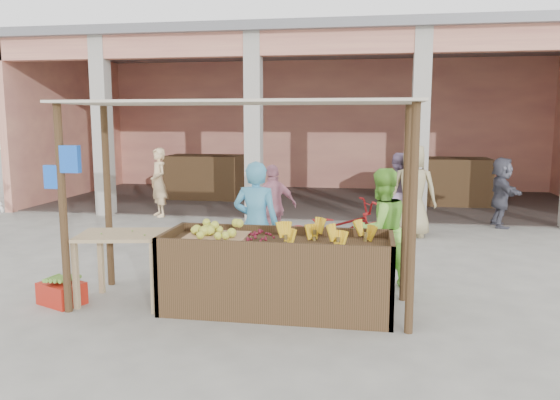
% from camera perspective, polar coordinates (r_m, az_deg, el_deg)
% --- Properties ---
extents(ground, '(60.00, 60.00, 0.00)m').
position_cam_1_polar(ground, '(6.53, -4.69, -11.12)').
color(ground, slate).
rests_on(ground, ground).
extents(market_building, '(14.40, 6.40, 4.20)m').
position_cam_1_polar(market_building, '(14.97, 3.95, 10.40)').
color(market_building, '#ED9E7C').
rests_on(market_building, ground).
extents(fruit_stall, '(2.60, 0.95, 0.80)m').
position_cam_1_polar(fruit_stall, '(6.31, -0.28, -7.98)').
color(fruit_stall, '#4C331E').
rests_on(fruit_stall, ground).
extents(stall_awning, '(4.09, 1.35, 2.39)m').
position_cam_1_polar(stall_awning, '(6.22, -4.90, 6.52)').
color(stall_awning, '#4C331E').
rests_on(stall_awning, ground).
extents(banana_heap, '(0.99, 0.54, 0.18)m').
position_cam_1_polar(banana_heap, '(6.15, 4.59, -3.71)').
color(banana_heap, yellow).
rests_on(banana_heap, fruit_stall).
extents(melon_tray, '(0.70, 0.60, 0.19)m').
position_cam_1_polar(melon_tray, '(6.32, -6.67, -3.44)').
color(melon_tray, '#A17753').
rests_on(melon_tray, fruit_stall).
extents(berry_heap, '(0.43, 0.35, 0.14)m').
position_cam_1_polar(berry_heap, '(6.28, -2.13, -3.65)').
color(berry_heap, maroon).
rests_on(berry_heap, fruit_stall).
extents(side_table, '(1.16, 0.89, 0.85)m').
position_cam_1_polar(side_table, '(6.73, -15.92, -4.54)').
color(side_table, tan).
rests_on(side_table, ground).
extents(papaya_pile, '(0.67, 0.38, 0.19)m').
position_cam_1_polar(papaya_pile, '(6.68, -16.00, -2.56)').
color(papaya_pile, '#489731').
rests_on(papaya_pile, side_table).
extents(red_crate, '(0.61, 0.53, 0.26)m').
position_cam_1_polar(red_crate, '(7.08, -21.84, -9.03)').
color(red_crate, '#AC1F12').
rests_on(red_crate, ground).
extents(plantain_bundle, '(0.40, 0.28, 0.08)m').
position_cam_1_polar(plantain_bundle, '(7.03, -21.92, -7.70)').
color(plantain_bundle, '#629737').
rests_on(plantain_bundle, red_crate).
extents(produce_sacks, '(0.93, 0.70, 0.57)m').
position_cam_1_polar(produce_sacks, '(11.43, 13.72, -1.37)').
color(produce_sacks, maroon).
rests_on(produce_sacks, ground).
extents(vendor_blue, '(0.69, 0.52, 1.76)m').
position_cam_1_polar(vendor_blue, '(7.08, -2.51, -2.15)').
color(vendor_blue, '#489EC8').
rests_on(vendor_blue, ground).
extents(vendor_green, '(0.92, 0.81, 1.66)m').
position_cam_1_polar(vendor_green, '(7.08, 10.50, -2.72)').
color(vendor_green, '#85DA47').
rests_on(vendor_green, ground).
extents(motorcycle, '(1.38, 2.07, 1.02)m').
position_cam_1_polar(motorcycle, '(8.27, 5.91, -3.26)').
color(motorcycle, maroon).
rests_on(motorcycle, ground).
extents(shopper_b, '(1.01, 0.90, 1.53)m').
position_cam_1_polar(shopper_b, '(9.16, -0.69, -0.46)').
color(shopper_b, '#C57C8F').
rests_on(shopper_b, ground).
extents(shopper_c, '(1.02, 0.76, 1.92)m').
position_cam_1_polar(shopper_c, '(10.43, 13.75, 1.47)').
color(shopper_c, tan).
rests_on(shopper_c, ground).
extents(shopper_d, '(0.66, 1.42, 1.50)m').
position_cam_1_polar(shopper_d, '(11.94, 22.13, 0.93)').
color(shopper_d, '#4D4D5B').
rests_on(shopper_d, ground).
extents(shopper_e, '(0.74, 0.75, 1.61)m').
position_cam_1_polar(shopper_e, '(12.57, -12.57, 1.95)').
color(shopper_e, '#F7CC92').
rests_on(shopper_e, ground).
extents(shopper_f, '(0.90, 0.62, 1.69)m').
position_cam_1_polar(shopper_f, '(10.76, 12.15, 1.12)').
color(shopper_f, '#9379A1').
rests_on(shopper_f, ground).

